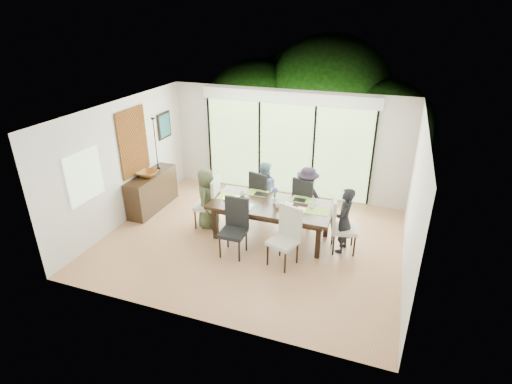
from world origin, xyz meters
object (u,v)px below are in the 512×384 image
(cup_a, at_px, (242,194))
(chair_near_right, at_px, (283,238))
(person_far_right, at_px, (307,196))
(vase, at_px, (275,200))
(person_far_left, at_px, (264,190))
(cup_c, at_px, (311,206))
(chair_far_right, at_px, (307,200))
(bowl, at_px, (147,173))
(sideboard, at_px, (152,191))
(laptop, at_px, (231,199))
(chair_far_left, at_px, (264,193))
(person_right_end, at_px, (344,220))
(cup_b, at_px, (277,205))
(table_top, at_px, (272,205))
(chair_near_left, at_px, (233,229))
(chair_left_end, at_px, (206,202))
(chair_right_end, at_px, (345,225))
(person_left_end, at_px, (207,198))

(cup_a, bearing_deg, chair_near_right, -40.36)
(person_far_right, distance_m, vase, 0.94)
(person_far_left, bearing_deg, cup_c, 134.96)
(vase, xyz_separation_m, cup_a, (-0.75, 0.10, -0.01))
(chair_far_right, relative_size, bowl, 2.46)
(cup_a, bearing_deg, sideboard, 175.63)
(laptop, bearing_deg, chair_far_left, 42.65)
(person_right_end, height_order, cup_b, person_right_end)
(laptop, xyz_separation_m, cup_c, (1.65, 0.20, 0.04))
(table_top, relative_size, cup_c, 19.35)
(cup_b, relative_size, bowl, 0.22)
(chair_far_left, height_order, person_right_end, person_right_end)
(table_top, relative_size, person_right_end, 1.86)
(sideboard, bearing_deg, cup_c, -3.43)
(chair_near_right, bearing_deg, chair_far_right, 107.38)
(chair_near_left, height_order, cup_b, chair_near_left)
(chair_left_end, height_order, chair_near_right, same)
(chair_right_end, xyz_separation_m, cup_c, (-0.70, 0.10, 0.26))
(person_right_end, xyz_separation_m, cup_b, (-1.33, -0.10, 0.16))
(person_right_end, height_order, vase, person_right_end)
(chair_far_right, bearing_deg, chair_right_end, 153.90)
(chair_near_left, relative_size, sideboard, 0.73)
(chair_far_left, height_order, chair_near_left, same)
(table_top, xyz_separation_m, person_far_right, (0.55, 0.83, -0.08))
(chair_far_left, bearing_deg, chair_right_end, 173.72)
(chair_near_left, height_order, sideboard, chair_near_left)
(chair_left_end, distance_m, person_left_end, 0.10)
(chair_left_end, bearing_deg, chair_right_end, 82.00)
(chair_near_right, xyz_separation_m, cup_c, (0.30, 0.97, 0.26))
(cup_b, distance_m, bowl, 3.27)
(vase, bearing_deg, person_far_right, 57.34)
(chair_near_right, bearing_deg, vase, 135.11)
(chair_near_right, distance_m, person_right_end, 1.31)
(chair_near_left, xyz_separation_m, person_far_left, (0.05, 1.70, 0.10))
(cup_c, bearing_deg, cup_a, 178.09)
(cup_c, relative_size, sideboard, 0.08)
(chair_near_right, bearing_deg, laptop, 169.35)
(laptop, bearing_deg, chair_near_left, -90.07)
(person_left_end, relative_size, cup_b, 12.90)
(person_left_end, distance_m, sideboard, 1.67)
(chair_left_end, height_order, bowl, chair_left_end)
(vase, bearing_deg, chair_near_left, -120.87)
(chair_far_right, height_order, vase, chair_far_right)
(chair_right_end, bearing_deg, cup_b, 81.31)
(chair_near_left, relative_size, laptop, 3.33)
(chair_left_end, distance_m, cup_b, 1.67)
(chair_far_left, relative_size, person_right_end, 0.85)
(chair_near_right, bearing_deg, person_far_left, 138.25)
(chair_left_end, bearing_deg, chair_near_left, 40.98)
(chair_right_end, relative_size, vase, 9.17)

